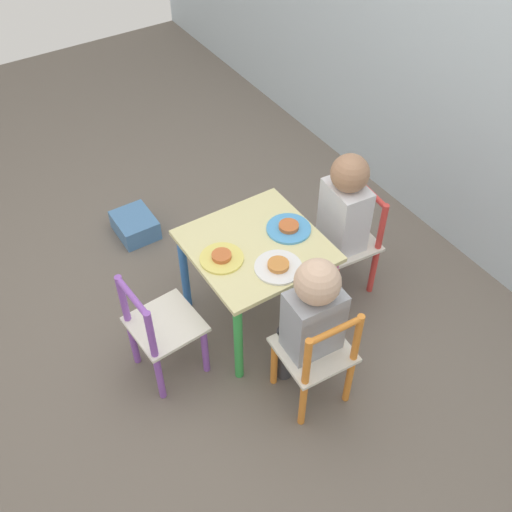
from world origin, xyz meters
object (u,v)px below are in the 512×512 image
chair_orange (317,357)px  storage_bin (135,225)px  plate_back (289,228)px  plate_front (222,258)px  chair_purple (161,330)px  child_back (341,216)px  child_right (311,316)px  chair_red (348,242)px  plate_right (278,267)px  kids_table (256,258)px

chair_orange → storage_bin: size_ratio=2.29×
plate_back → plate_front: (-0.00, -0.32, 0.00)m
chair_purple → plate_back: (-0.03, 0.62, 0.21)m
child_back → plate_back: child_back is taller
child_right → chair_purple: bearing=-36.6°
chair_red → plate_back: size_ratio=2.85×
storage_bin → child_right: bearing=9.5°
chair_purple → child_right: child_right is taller
child_back → storage_bin: (-0.84, -0.63, -0.39)m
chair_purple → child_right: bearing=-134.1°
chair_purple → child_back: bearing=-94.4°
plate_right → storage_bin: bearing=-166.8°
kids_table → plate_front: bearing=-90.0°
child_back → storage_bin: child_back is taller
chair_red → plate_right: (0.12, -0.46, 0.21)m
kids_table → plate_front: 0.18m
chair_orange → plate_back: (-0.47, 0.19, 0.21)m
chair_purple → storage_bin: size_ratio=2.29×
chair_purple → plate_right: 0.52m
chair_orange → plate_right: chair_orange is taller
chair_red → chair_purple: size_ratio=1.00×
child_right → plate_front: size_ratio=4.15×
child_right → chair_red: bearing=-140.1°
chair_orange → plate_right: 0.37m
child_back → plate_back: 0.25m
chair_red → storage_bin: 1.11m
kids_table → chair_red: bearing=84.8°
chair_red → child_back: child_back is taller
plate_right → plate_front: 0.22m
chair_red → chair_purple: same height
plate_front → storage_bin: bearing=-175.2°
kids_table → child_back: bearing=84.8°
plate_front → storage_bin: size_ratio=0.75×
storage_bin → plate_back: bearing=25.6°
kids_table → plate_back: size_ratio=2.83×
child_right → plate_front: (-0.40, -0.14, 0.03)m
kids_table → chair_purple: (0.03, -0.46, -0.12)m
chair_orange → plate_front: 0.53m
child_back → plate_back: (-0.04, -0.24, 0.02)m
plate_front → chair_purple: bearing=-83.6°
kids_table → chair_red: (0.04, 0.46, -0.12)m
child_right → child_back: bearing=-136.0°
chair_purple → child_back: size_ratio=0.71×
chair_purple → storage_bin: chair_purple is taller
chair_orange → storage_bin: (-1.27, -0.20, -0.20)m
child_right → plate_right: size_ratio=3.85×
chair_purple → plate_back: size_ratio=2.85×
chair_orange → plate_right: bearing=-91.7°
child_back → storage_bin: bearing=-138.0°
child_back → plate_right: bearing=-68.0°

